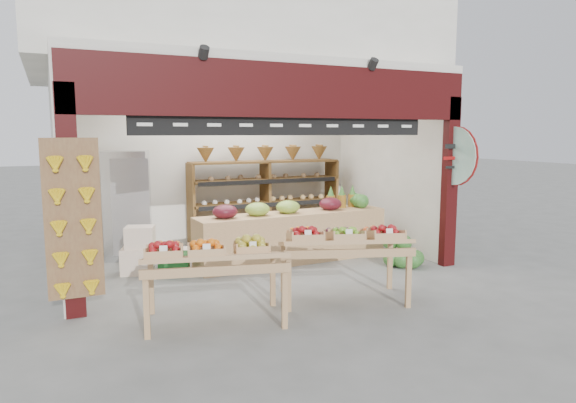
# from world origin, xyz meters

# --- Properties ---
(ground) EXTENTS (60.00, 60.00, 0.00)m
(ground) POSITION_xyz_m (0.00, 0.00, 0.00)
(ground) COLOR slate
(ground) RESTS_ON ground
(shop_structure) EXTENTS (6.36, 5.12, 5.40)m
(shop_structure) POSITION_xyz_m (0.00, 1.61, 3.92)
(shop_structure) COLOR white
(shop_structure) RESTS_ON ground
(banana_board) EXTENTS (0.60, 0.15, 1.80)m
(banana_board) POSITION_xyz_m (-2.73, -1.17, 1.12)
(banana_board) COLOR olive
(banana_board) RESTS_ON ground
(gift_sign) EXTENTS (0.04, 0.93, 0.92)m
(gift_sign) POSITION_xyz_m (2.75, -1.15, 1.75)
(gift_sign) COLOR #B1DFC5
(gift_sign) RESTS_ON ground
(back_shelving) EXTENTS (2.98, 0.49, 1.84)m
(back_shelving) POSITION_xyz_m (0.82, 1.84, 1.14)
(back_shelving) COLOR brown
(back_shelving) RESTS_ON ground
(refrigerator) EXTENTS (0.86, 0.86, 1.81)m
(refrigerator) POSITION_xyz_m (-1.78, 1.65, 0.91)
(refrigerator) COLOR #BABCC2
(refrigerator) RESTS_ON ground
(cardboard_stack) EXTENTS (1.13, 0.81, 0.72)m
(cardboard_stack) POSITION_xyz_m (-1.56, 0.47, 0.26)
(cardboard_stack) COLOR silver
(cardboard_stack) RESTS_ON ground
(mid_counter) EXTENTS (3.27, 0.77, 1.03)m
(mid_counter) POSITION_xyz_m (0.62, 0.22, 0.44)
(mid_counter) COLOR tan
(mid_counter) RESTS_ON ground
(display_table_left) EXTENTS (1.72, 1.21, 1.00)m
(display_table_left) POSITION_xyz_m (-1.43, -1.81, 0.77)
(display_table_left) COLOR tan
(display_table_left) RESTS_ON ground
(display_table_right) EXTENTS (1.78, 1.35, 1.01)m
(display_table_right) POSITION_xyz_m (0.36, -1.81, 0.79)
(display_table_right) COLOR tan
(display_table_right) RESTS_ON ground
(watermelon_pile) EXTENTS (0.64, 0.66, 0.50)m
(watermelon_pile) POSITION_xyz_m (2.08, -0.77, 0.19)
(watermelon_pile) COLOR #1F4C19
(watermelon_pile) RESTS_ON ground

